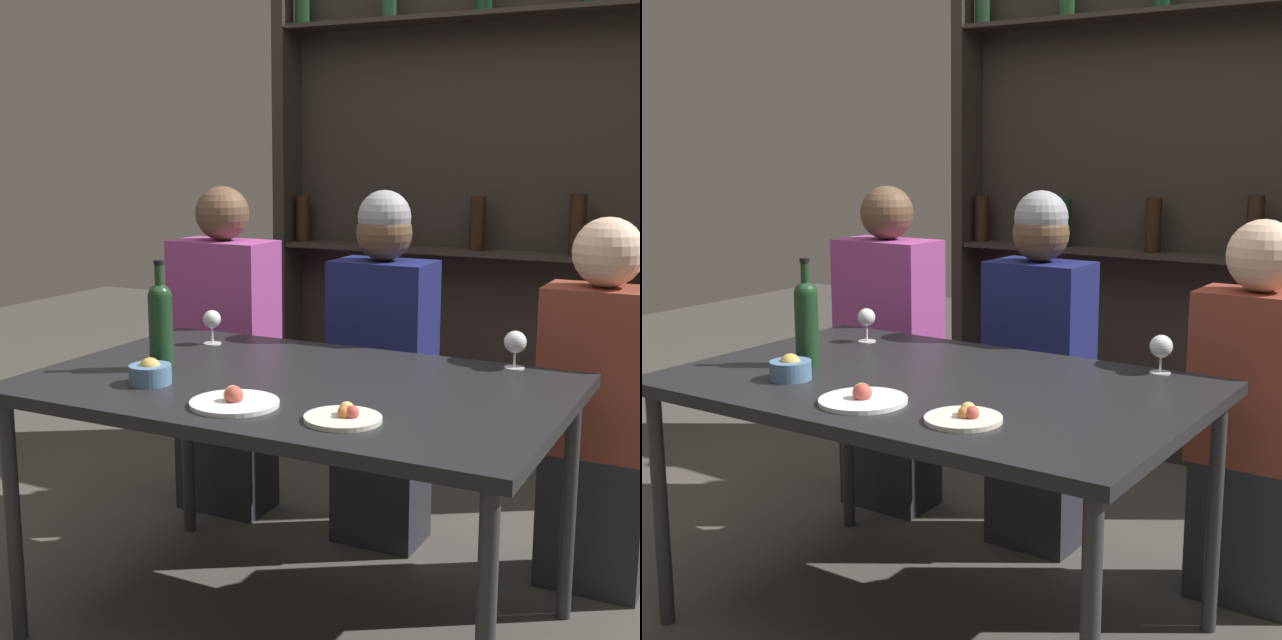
{
  "view_description": "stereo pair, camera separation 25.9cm",
  "coord_description": "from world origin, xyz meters",
  "views": [
    {
      "loc": [
        1.17,
        -2.12,
        1.39
      ],
      "look_at": [
        0.0,
        0.14,
        0.9
      ],
      "focal_mm": 50.0,
      "sensor_mm": 36.0,
      "label": 1
    },
    {
      "loc": [
        1.39,
        -1.99,
        1.39
      ],
      "look_at": [
        0.0,
        0.14,
        0.9
      ],
      "focal_mm": 50.0,
      "sensor_mm": 36.0,
      "label": 2
    }
  ],
  "objects": [
    {
      "name": "snack_bowl",
      "position": [
        -0.34,
        -0.21,
        0.78
      ],
      "size": [
        0.12,
        0.12,
        0.07
      ],
      "color": "#4C7299",
      "rests_on": "dining_table"
    },
    {
      "name": "seated_person_left",
      "position": [
        -0.69,
        0.68,
        0.6
      ],
      "size": [
        0.38,
        0.22,
        1.26
      ],
      "color": "#26262B",
      "rests_on": "ground_plane"
    },
    {
      "name": "ground_plane",
      "position": [
        0.0,
        0.0,
        0.0
      ],
      "size": [
        10.0,
        10.0,
        0.0
      ],
      "primitive_type": "plane",
      "color": "#47423D"
    },
    {
      "name": "wine_rack_wall",
      "position": [
        0.0,
        1.7,
        1.11
      ],
      "size": [
        1.95,
        0.21,
        2.2
      ],
      "color": "#28231E",
      "rests_on": "ground_plane"
    },
    {
      "name": "wine_glass_1",
      "position": [
        0.51,
        0.42,
        0.83
      ],
      "size": [
        0.07,
        0.07,
        0.11
      ],
      "color": "silver",
      "rests_on": "dining_table"
    },
    {
      "name": "food_plate_1",
      "position": [
        0.28,
        -0.28,
        0.76
      ],
      "size": [
        0.19,
        0.19,
        0.04
      ],
      "color": "silver",
      "rests_on": "dining_table"
    },
    {
      "name": "wine_glass_0",
      "position": [
        -0.48,
        0.3,
        0.83
      ],
      "size": [
        0.06,
        0.06,
        0.12
      ],
      "color": "silver",
      "rests_on": "dining_table"
    },
    {
      "name": "food_plate_0",
      "position": [
        -0.02,
        -0.29,
        0.77
      ],
      "size": [
        0.23,
        0.23,
        0.05
      ],
      "color": "white",
      "rests_on": "dining_table"
    },
    {
      "name": "dining_table",
      "position": [
        0.0,
        0.0,
        0.7
      ],
      "size": [
        1.49,
        0.96,
        0.75
      ],
      "color": "black",
      "rests_on": "ground_plane"
    },
    {
      "name": "wine_bottle",
      "position": [
        -0.42,
        -0.06,
        0.9
      ],
      "size": [
        0.07,
        0.07,
        0.33
      ],
      "color": "#19381E",
      "rests_on": "dining_table"
    },
    {
      "name": "seated_person_right",
      "position": [
        0.71,
        0.68,
        0.57
      ],
      "size": [
        0.36,
        0.22,
        1.19
      ],
      "color": "#26262B",
      "rests_on": "ground_plane"
    },
    {
      "name": "seated_person_center",
      "position": [
        -0.03,
        0.68,
        0.62
      ],
      "size": [
        0.34,
        0.22,
        1.26
      ],
      "color": "#26262B",
      "rests_on": "ground_plane"
    }
  ]
}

